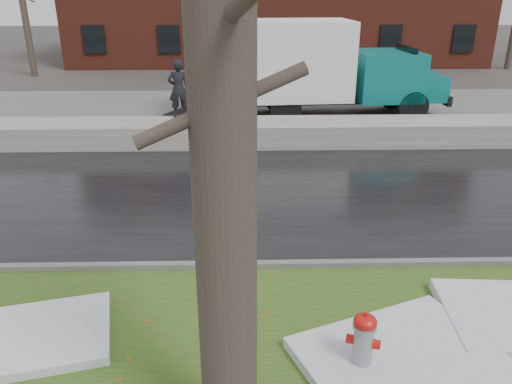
{
  "coord_description": "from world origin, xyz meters",
  "views": [
    {
      "loc": [
        -0.15,
        -6.83,
        4.77
      ],
      "look_at": [
        0.06,
        2.24,
        1.0
      ],
      "focal_mm": 35.0,
      "sensor_mm": 36.0,
      "label": 1
    }
  ],
  "objects_px": {
    "fire_hydrant": "(363,340)",
    "box_truck": "(304,67)",
    "tree": "(222,114)",
    "worker": "(179,89)"
  },
  "relations": [
    {
      "from": "fire_hydrant",
      "to": "box_truck",
      "type": "xyz_separation_m",
      "value": [
        0.74,
        13.9,
        1.38
      ]
    },
    {
      "from": "tree",
      "to": "worker",
      "type": "bearing_deg",
      "value": 99.16
    },
    {
      "from": "fire_hydrant",
      "to": "worker",
      "type": "height_order",
      "value": "worker"
    },
    {
      "from": "worker",
      "to": "fire_hydrant",
      "type": "bearing_deg",
      "value": 95.79
    },
    {
      "from": "fire_hydrant",
      "to": "box_truck",
      "type": "bearing_deg",
      "value": 107.07
    },
    {
      "from": "fire_hydrant",
      "to": "worker",
      "type": "relative_size",
      "value": 0.5
    },
    {
      "from": "box_truck",
      "to": "worker",
      "type": "xyz_separation_m",
      "value": [
        -4.37,
        -2.94,
        -0.23
      ]
    },
    {
      "from": "tree",
      "to": "box_truck",
      "type": "relative_size",
      "value": 0.68
    },
    {
      "from": "box_truck",
      "to": "tree",
      "type": "bearing_deg",
      "value": -103.41
    },
    {
      "from": "fire_hydrant",
      "to": "worker",
      "type": "distance_m",
      "value": 11.6
    }
  ]
}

